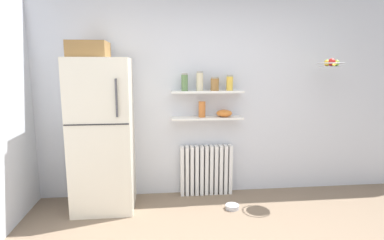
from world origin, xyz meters
name	(u,v)px	position (x,y,z in m)	size (l,w,h in m)	color
back_wall	(211,95)	(0.00, 2.05, 1.30)	(7.04, 0.10, 2.60)	silver
refrigerator	(102,132)	(-1.33, 1.68, 0.92)	(0.68, 0.67, 1.94)	silver
radiator	(206,170)	(-0.07, 1.92, 0.33)	(0.68, 0.12, 0.65)	white
wall_shelf_lower	(207,118)	(-0.07, 1.89, 1.02)	(0.89, 0.22, 0.03)	white
wall_shelf_upper	(207,92)	(-0.07, 1.89, 1.35)	(0.89, 0.22, 0.03)	white
storage_jar_0	(185,82)	(-0.36, 1.89, 1.47)	(0.08, 0.08, 0.22)	#5B7F4C
storage_jar_1	(200,81)	(-0.17, 1.89, 1.48)	(0.08, 0.08, 0.24)	beige
storage_jar_2	(215,84)	(0.02, 1.89, 1.45)	(0.10, 0.10, 0.17)	olive
storage_jar_3	(230,83)	(0.21, 1.89, 1.46)	(0.08, 0.08, 0.19)	yellow
vase	(202,109)	(-0.14, 1.89, 1.13)	(0.09, 0.09, 0.20)	#CC7033
shelf_bowl	(224,113)	(0.15, 1.89, 1.08)	(0.20, 0.20, 0.09)	orange
pet_food_bowl	(232,207)	(0.17, 1.44, 0.03)	(0.16, 0.16, 0.05)	#B7B7BC
hanging_fruit_basket	(331,63)	(1.38, 1.64, 1.70)	(0.32, 0.32, 0.10)	#B2B2B7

